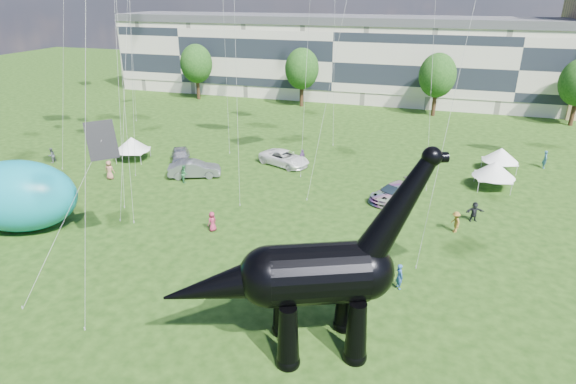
% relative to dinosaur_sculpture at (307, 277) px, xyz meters
% --- Properties ---
extents(ground, '(220.00, 220.00, 0.00)m').
position_rel_dinosaur_sculpture_xyz_m(ground, '(-3.65, 0.01, -4.17)').
color(ground, '#16330C').
rests_on(ground, ground).
extents(terrace_row, '(78.00, 11.00, 12.00)m').
position_rel_dinosaur_sculpture_xyz_m(terrace_row, '(-11.65, 62.01, 1.83)').
color(terrace_row, beige).
rests_on(terrace_row, ground).
extents(tree_far_left, '(5.20, 5.20, 9.44)m').
position_rel_dinosaur_sculpture_xyz_m(tree_far_left, '(-33.65, 53.01, 2.12)').
color(tree_far_left, '#382314').
rests_on(tree_far_left, ground).
extents(tree_mid_left, '(5.20, 5.20, 9.44)m').
position_rel_dinosaur_sculpture_xyz_m(tree_mid_left, '(-15.65, 53.01, 2.12)').
color(tree_mid_left, '#382314').
rests_on(tree_mid_left, ground).
extents(tree_mid_right, '(5.20, 5.20, 9.44)m').
position_rel_dinosaur_sculpture_xyz_m(tree_mid_right, '(4.35, 53.01, 2.12)').
color(tree_mid_right, '#382314').
rests_on(tree_mid_right, ground).
extents(dinosaur_sculpture, '(13.09, 7.28, 11.05)m').
position_rel_dinosaur_sculpture_xyz_m(dinosaur_sculpture, '(0.00, 0.00, 0.00)').
color(dinosaur_sculpture, black).
rests_on(dinosaur_sculpture, ground).
extents(car_silver, '(4.04, 5.07, 1.62)m').
position_rel_dinosaur_sculpture_xyz_m(car_silver, '(-20.28, 23.20, -3.36)').
color(car_silver, '#B1B2B6').
rests_on(car_silver, ground).
extents(car_grey, '(5.33, 3.62, 1.66)m').
position_rel_dinosaur_sculpture_xyz_m(car_grey, '(-17.04, 20.13, -3.34)').
color(car_grey, slate).
rests_on(car_grey, ground).
extents(car_white, '(6.13, 4.48, 1.55)m').
position_rel_dinosaur_sculpture_xyz_m(car_white, '(-9.69, 26.05, -3.40)').
color(car_white, white).
rests_on(car_white, ground).
extents(car_dark, '(4.62, 5.41, 1.49)m').
position_rel_dinosaur_sculpture_xyz_m(car_dark, '(2.26, 20.32, -3.43)').
color(car_dark, '#595960').
rests_on(car_dark, ground).
extents(gazebo_near, '(4.04, 4.04, 2.64)m').
position_rel_dinosaur_sculpture_xyz_m(gazebo_near, '(10.64, 25.90, -2.32)').
color(gazebo_near, white).
rests_on(gazebo_near, ground).
extents(gazebo_far, '(4.29, 4.29, 2.42)m').
position_rel_dinosaur_sculpture_xyz_m(gazebo_far, '(11.60, 31.09, -2.47)').
color(gazebo_far, white).
rests_on(gazebo_far, ground).
extents(gazebo_left, '(4.35, 4.35, 2.56)m').
position_rel_dinosaur_sculpture_xyz_m(gazebo_left, '(-25.74, 22.66, -2.37)').
color(gazebo_left, white).
rests_on(gazebo_left, ground).
extents(inflatable_teal, '(9.89, 7.66, 5.45)m').
position_rel_dinosaur_sculpture_xyz_m(inflatable_teal, '(-24.29, 6.23, -1.45)').
color(inflatable_teal, '#0C879A').
rests_on(inflatable_teal, ground).
extents(visitors, '(50.23, 40.64, 1.89)m').
position_rel_dinosaur_sculpture_xyz_m(visitors, '(-5.64, 14.04, -3.30)').
color(visitors, black).
rests_on(visitors, ground).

